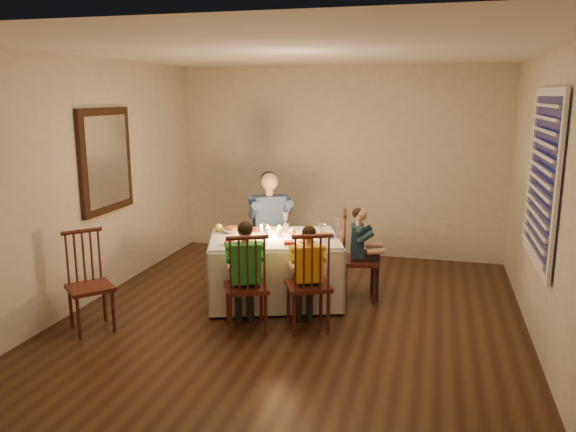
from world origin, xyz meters
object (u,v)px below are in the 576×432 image
(child_green, at_px, (247,330))
(serving_bowl, at_px, (232,231))
(chair_extra, at_px, (93,329))
(adult, at_px, (270,278))
(chair_end, at_px, (359,298))
(child_teal, at_px, (359,298))
(dining_table, at_px, (275,256))
(chair_near_right, at_px, (308,328))
(child_yellow, at_px, (308,328))
(chair_adult, at_px, (270,278))
(chair_near_left, at_px, (247,330))

(child_green, bearing_deg, serving_bowl, -87.64)
(chair_extra, xyz_separation_m, adult, (1.21, 1.91, 0.00))
(chair_end, relative_size, child_teal, 0.96)
(dining_table, height_order, adult, dining_table)
(dining_table, relative_size, chair_near_right, 1.66)
(adult, bearing_deg, chair_end, -48.19)
(chair_end, xyz_separation_m, child_yellow, (-0.36, -0.94, 0.00))
(child_teal, xyz_separation_m, serving_bowl, (-1.38, -0.25, 0.75))
(dining_table, height_order, chair_adult, dining_table)
(chair_adult, height_order, chair_end, same)
(chair_adult, distance_m, adult, 0.00)
(child_yellow, distance_m, child_teal, 1.01)
(dining_table, relative_size, chair_near_left, 1.66)
(child_green, relative_size, child_yellow, 1.05)
(chair_end, bearing_deg, adult, 60.15)
(dining_table, height_order, chair_near_right, dining_table)
(chair_near_right, bearing_deg, chair_adult, -84.44)
(chair_adult, relative_size, child_teal, 0.96)
(chair_extra, distance_m, serving_bowl, 1.75)
(chair_extra, relative_size, child_yellow, 0.93)
(chair_adult, relative_size, chair_extra, 1.02)
(chair_near_left, relative_size, chair_end, 1.00)
(chair_adult, distance_m, serving_bowl, 1.02)
(chair_near_right, bearing_deg, dining_table, -75.33)
(chair_near_left, bearing_deg, child_green, 180.00)
(chair_near_left, xyz_separation_m, child_green, (0.00, 0.00, 0.00))
(adult, relative_size, child_teal, 1.29)
(chair_end, bearing_deg, serving_bowl, 89.93)
(chair_adult, bearing_deg, chair_extra, -151.04)
(dining_table, xyz_separation_m, child_yellow, (0.51, -0.63, -0.51))
(chair_extra, xyz_separation_m, child_yellow, (1.99, 0.56, 0.00))
(adult, bearing_deg, child_yellow, -88.61)
(child_yellow, bearing_deg, chair_extra, -8.85)
(chair_adult, distance_m, child_green, 1.56)
(chair_near_right, relative_size, child_yellow, 0.96)
(chair_end, height_order, child_teal, child_teal)
(dining_table, relative_size, child_green, 1.51)
(dining_table, xyz_separation_m, adult, (-0.27, 0.72, -0.51))
(chair_near_left, bearing_deg, child_teal, -154.01)
(chair_extra, bearing_deg, adult, 9.48)
(chair_adult, bearing_deg, dining_table, -98.26)
(child_teal, bearing_deg, chair_extra, 112.18)
(chair_extra, height_order, adult, adult)
(dining_table, distance_m, child_teal, 1.06)
(chair_extra, xyz_separation_m, child_green, (1.43, 0.36, 0.00))
(chair_extra, bearing_deg, chair_near_left, -33.96)
(chair_adult, relative_size, adult, 0.75)
(chair_near_right, xyz_separation_m, serving_bowl, (-1.02, 0.69, 0.75))
(chair_end, bearing_deg, chair_near_left, 130.70)
(chair_end, height_order, child_yellow, child_yellow)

